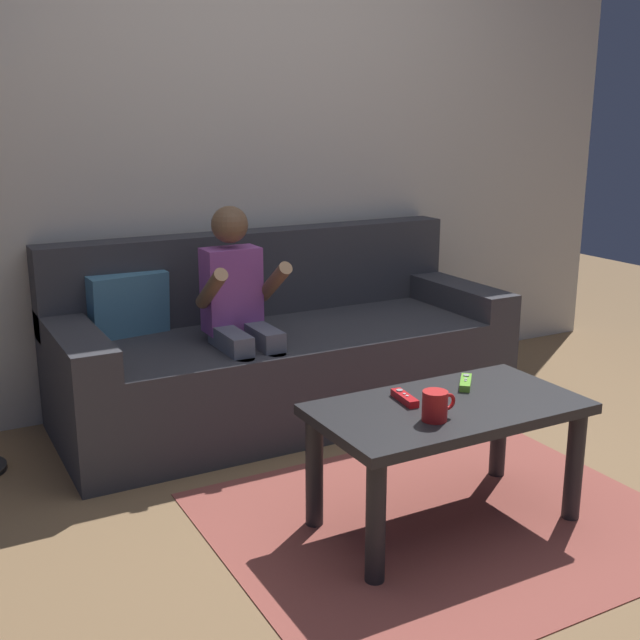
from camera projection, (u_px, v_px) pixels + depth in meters
The scene contains 9 objects.
ground_plane at pixel (474, 540), 2.58m from camera, with size 8.80×8.80×0.00m, color olive.
wall_back at pixel (253, 135), 3.74m from camera, with size 4.40×0.05×2.50m, color beige.
couch at pixel (280, 353), 3.62m from camera, with size 2.04×0.80×0.82m.
person_seated_on_couch at pixel (240, 310), 3.28m from camera, with size 0.33×0.41×0.98m.
coffee_table at pixel (447, 425), 2.61m from camera, with size 0.90×0.48×0.43m.
area_rug at pixel (443, 520), 2.70m from camera, with size 1.52×1.26×0.01m, color #9E4C42.
game_remote_lime_near_edge at pixel (466, 383), 2.76m from camera, with size 0.12×0.13×0.03m.
game_remote_red_center at pixel (405, 398), 2.61m from camera, with size 0.05×0.14×0.03m.
coffee_mug at pixel (436, 406), 2.44m from camera, with size 0.12×0.08×0.09m.
Camera 1 is at (-1.55, -1.79, 1.36)m, focal length 44.27 mm.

